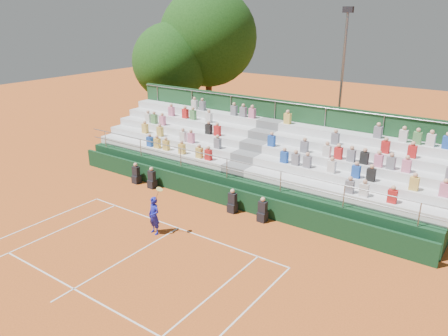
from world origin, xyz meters
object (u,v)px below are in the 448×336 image
Objects in this scene: tennis_player at (154,216)px; floodlight_mast at (342,76)px; tree_west at (171,62)px; tree_east at (208,38)px.

floodlight_mast reaches higher than tennis_player.
tree_west reaches higher than tennis_player.
tree_west is 0.77× the size of tree_east.
tree_east is 11.79m from floodlight_mast.
tennis_player is at bearing -100.07° from floodlight_mast.
floodlight_mast is at bearing -8.59° from tree_east.
tennis_player is 17.29m from tree_west.
tree_east reaches higher than tree_west.
tennis_player is at bearing -60.24° from tree_east.
tennis_player is 19.24m from tree_east.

